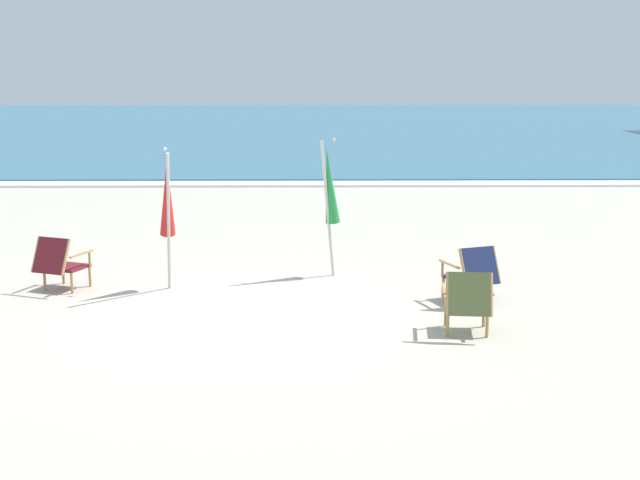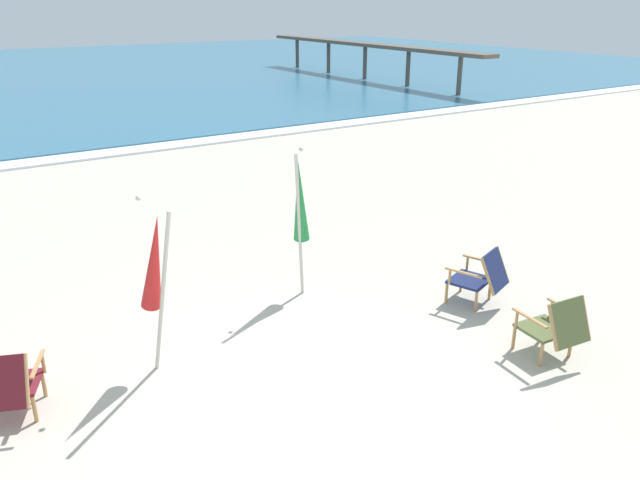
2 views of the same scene
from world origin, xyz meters
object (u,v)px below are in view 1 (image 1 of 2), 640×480
beach_chair_mid_center (468,301)px  beach_chair_far_center (472,273)px  beach_chair_back_left (60,262)px  umbrella_furled_red (167,199)px  umbrella_furled_green (330,187)px

beach_chair_mid_center → beach_chair_far_center: (0.31, 1.44, -0.00)m
beach_chair_back_left → beach_chair_mid_center: beach_chair_mid_center is taller
umbrella_furled_red → umbrella_furled_green: 2.46m
beach_chair_back_left → beach_chair_far_center: beach_chair_back_left is taller
beach_chair_mid_center → beach_chair_far_center: bearing=77.8°
beach_chair_far_center → umbrella_furled_green: bearing=140.7°
beach_chair_back_left → umbrella_furled_green: (3.87, 0.86, 0.96)m
beach_chair_back_left → umbrella_furled_green: size_ratio=0.41×
umbrella_furled_red → beach_chair_far_center: bearing=-9.2°
beach_chair_far_center → umbrella_furled_red: bearing=170.8°
umbrella_furled_green → umbrella_furled_red: bearing=-159.0°
beach_chair_mid_center → beach_chair_far_center: 1.48m
umbrella_furled_red → umbrella_furled_green: umbrella_furled_green is taller
beach_chair_back_left → beach_chair_far_center: size_ratio=1.00×
beach_chair_mid_center → umbrella_furled_red: size_ratio=0.39×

